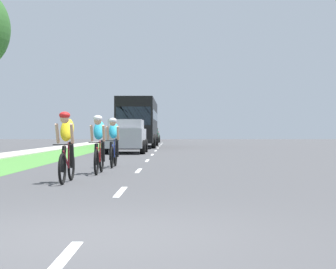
% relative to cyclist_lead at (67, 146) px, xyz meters
% --- Properties ---
extents(ground_plane, '(120.00, 120.00, 0.00)m').
position_rel_cyclist_lead_xyz_m(ground_plane, '(1.38, 13.72, -0.81)').
color(ground_plane, '#424244').
extents(grass_verge, '(2.71, 70.00, 0.01)m').
position_rel_cyclist_lead_xyz_m(grass_verge, '(-3.35, 13.72, -0.81)').
color(grass_verge, '#478438').
rests_on(grass_verge, ground_plane).
extents(sidewalk_concrete, '(1.76, 70.00, 0.10)m').
position_rel_cyclist_lead_xyz_m(sidewalk_concrete, '(-5.59, 13.72, -0.81)').
color(sidewalk_concrete, '#B2ADA3').
rests_on(sidewalk_concrete, ground_plane).
extents(lane_markings_center, '(0.12, 52.20, 0.01)m').
position_rel_cyclist_lead_xyz_m(lane_markings_center, '(1.38, 17.72, -0.81)').
color(lane_markings_center, white).
rests_on(lane_markings_center, ground_plane).
extents(cyclist_lead, '(0.42, 1.72, 1.58)m').
position_rel_cyclist_lead_xyz_m(cyclist_lead, '(0.00, 0.00, 0.00)').
color(cyclist_lead, black).
rests_on(cyclist_lead, ground_plane).
extents(cyclist_trailing, '(0.42, 1.72, 1.58)m').
position_rel_cyclist_lead_xyz_m(cyclist_trailing, '(0.37, 2.59, 0.00)').
color(cyclist_trailing, black).
rests_on(cyclist_trailing, ground_plane).
extents(cyclist_distant, '(0.42, 1.72, 1.58)m').
position_rel_cyclist_lead_xyz_m(cyclist_distant, '(0.48, 5.33, 0.00)').
color(cyclist_distant, black).
rests_on(cyclist_distant, ground_plane).
extents(suv_silver, '(2.15, 4.70, 1.79)m').
position_rel_cyclist_lead_xyz_m(suv_silver, '(-0.08, 17.06, 0.14)').
color(suv_silver, '#A5A8AD').
rests_on(suv_silver, ground_plane).
extents(bus_black, '(2.78, 11.60, 3.48)m').
position_rel_cyclist_lead_xyz_m(bus_black, '(-0.14, 28.94, 1.17)').
color(bus_black, black).
rests_on(bus_black, ground_plane).
extents(sedan_dark_green, '(1.98, 4.30, 1.52)m').
position_rel_cyclist_lead_xyz_m(sedan_dark_green, '(0.08, 46.33, -0.04)').
color(sedan_dark_green, '#194C2D').
rests_on(sedan_dark_green, ground_plane).
extents(pickup_maroon, '(2.22, 5.10, 1.64)m').
position_rel_cyclist_lead_xyz_m(pickup_maroon, '(-0.33, 57.88, 0.02)').
color(pickup_maroon, maroon).
rests_on(pickup_maroon, ground_plane).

